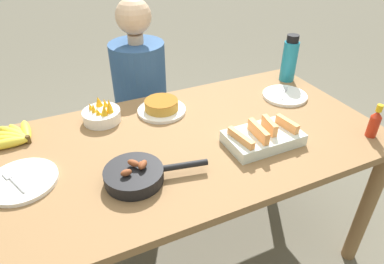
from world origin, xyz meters
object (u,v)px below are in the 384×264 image
(skillet, at_px, (136,175))
(person_figure, at_px, (143,114))
(banana_bunch, at_px, (13,136))
(empty_plate_near_front, at_px, (22,181))
(melon_tray, at_px, (263,137))
(hot_sauce_bottle, at_px, (374,123))
(empty_plate_far_left, at_px, (285,96))
(frittata_plate_center, at_px, (162,107))
(water_bottle, at_px, (289,59))
(fruit_bowl_mango, at_px, (102,114))

(skillet, xyz_separation_m, person_figure, (0.29, 0.87, -0.29))
(banana_bunch, xyz_separation_m, skillet, (0.39, -0.47, 0.01))
(person_figure, bearing_deg, banana_bunch, -149.18)
(banana_bunch, xyz_separation_m, empty_plate_near_front, (0.02, -0.30, -0.01))
(banana_bunch, relative_size, person_figure, 0.17)
(melon_tray, bearing_deg, skillet, -179.59)
(hot_sauce_bottle, relative_size, person_figure, 0.13)
(banana_bunch, distance_m, empty_plate_far_left, 1.30)
(banana_bunch, distance_m, skillet, 0.61)
(frittata_plate_center, xyz_separation_m, water_bottle, (0.78, 0.04, 0.10))
(hot_sauce_bottle, distance_m, person_figure, 1.29)
(fruit_bowl_mango, bearing_deg, banana_bunch, 179.75)
(skillet, bearing_deg, fruit_bowl_mango, 103.42)
(melon_tray, distance_m, skillet, 0.55)
(banana_bunch, xyz_separation_m, frittata_plate_center, (0.65, -0.04, 0.01))
(empty_plate_near_front, bearing_deg, fruit_bowl_mango, 40.13)
(frittata_plate_center, relative_size, empty_plate_near_front, 0.92)
(melon_tray, bearing_deg, water_bottle, 43.70)
(person_figure, bearing_deg, frittata_plate_center, -93.43)
(fruit_bowl_mango, bearing_deg, hot_sauce_bottle, -30.94)
(empty_plate_near_front, bearing_deg, water_bottle, 12.18)
(empty_plate_near_front, distance_m, hot_sauce_bottle, 1.42)
(empty_plate_far_left, height_order, hot_sauce_bottle, hot_sauce_bottle)
(empty_plate_far_left, distance_m, person_figure, 0.88)
(melon_tray, distance_m, hot_sauce_bottle, 0.48)
(banana_bunch, bearing_deg, water_bottle, -0.01)
(water_bottle, height_order, hot_sauce_bottle, water_bottle)
(hot_sauce_bottle, bearing_deg, water_bottle, 87.38)
(frittata_plate_center, bearing_deg, skillet, -121.30)
(frittata_plate_center, bearing_deg, banana_bunch, 176.38)
(frittata_plate_center, xyz_separation_m, fruit_bowl_mango, (-0.28, 0.04, 0.01))
(frittata_plate_center, distance_m, empty_plate_far_left, 0.65)
(empty_plate_far_left, relative_size, water_bottle, 0.88)
(empty_plate_near_front, xyz_separation_m, hot_sauce_bottle, (1.38, -0.31, 0.06))
(banana_bunch, relative_size, skillet, 0.53)
(empty_plate_near_front, bearing_deg, banana_bunch, 93.37)
(banana_bunch, distance_m, fruit_bowl_mango, 0.38)
(empty_plate_near_front, distance_m, person_figure, 1.01)
(melon_tray, relative_size, hot_sauce_bottle, 2.04)
(fruit_bowl_mango, distance_m, water_bottle, 1.05)
(skillet, distance_m, fruit_bowl_mango, 0.47)
(banana_bunch, bearing_deg, person_figure, 30.82)
(empty_plate_near_front, bearing_deg, frittata_plate_center, 22.52)
(empty_plate_far_left, relative_size, hot_sauce_bottle, 1.50)
(hot_sauce_bottle, bearing_deg, empty_plate_far_left, 104.12)
(melon_tray, bearing_deg, hot_sauce_bottle, -18.36)
(empty_plate_far_left, bearing_deg, person_figure, 136.67)
(fruit_bowl_mango, height_order, person_figure, person_figure)
(skillet, height_order, water_bottle, water_bottle)
(fruit_bowl_mango, xyz_separation_m, person_figure, (0.30, 0.41, -0.30))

